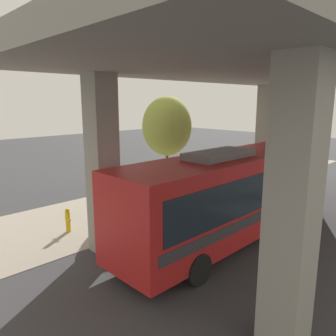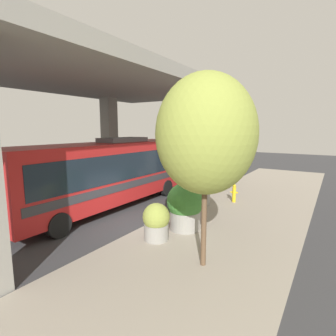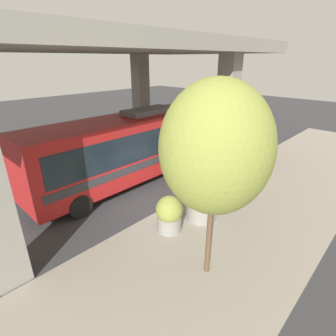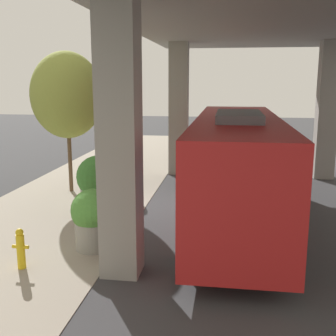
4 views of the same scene
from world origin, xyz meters
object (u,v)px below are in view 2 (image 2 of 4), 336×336
object	(u,v)px
bus	(109,170)
street_tree_near	(206,134)
fire_hydrant	(234,193)
planter_back	(201,189)
planter_middle	(185,206)
planter_front	(156,222)

from	to	relation	value
bus	street_tree_near	size ratio (longest dim) A/B	1.96
fire_hydrant	planter_back	world-z (taller)	planter_back
fire_hydrant	street_tree_near	world-z (taller)	street_tree_near
planter_middle	bus	bearing A→B (deg)	-6.83
fire_hydrant	planter_back	xyz separation A→B (m)	(1.37, 1.47, 0.36)
fire_hydrant	planter_front	xyz separation A→B (m)	(0.77, 6.59, 0.18)
planter_middle	planter_back	distance (m)	3.74
planter_front	street_tree_near	distance (m)	4.09
bus	street_tree_near	xyz separation A→B (m)	(-6.80, 2.84, 2.01)
bus	fire_hydrant	xyz separation A→B (m)	(-5.28, -4.49, -1.47)
fire_hydrant	planter_middle	bearing A→B (deg)	85.70
bus	planter_front	bearing A→B (deg)	155.08
planter_front	planter_back	xyz separation A→B (m)	(0.60, -5.11, 0.18)
bus	street_tree_near	bearing A→B (deg)	157.31
planter_middle	street_tree_near	size ratio (longest dim) A/B	0.34
planter_middle	fire_hydrant	bearing A→B (deg)	-94.30
planter_back	street_tree_near	size ratio (longest dim) A/B	0.30
fire_hydrant	planter_back	distance (m)	2.05
planter_back	bus	bearing A→B (deg)	37.74
bus	planter_front	distance (m)	5.13
planter_front	street_tree_near	world-z (taller)	street_tree_near
bus	fire_hydrant	bearing A→B (deg)	-139.58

